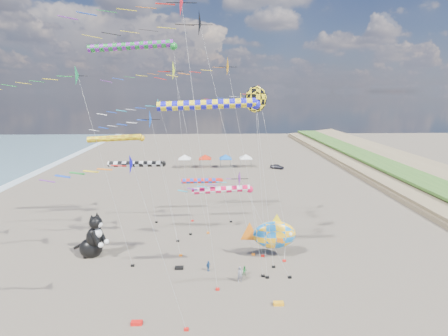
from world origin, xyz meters
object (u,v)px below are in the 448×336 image
person_adult (240,274)px  child_blue (208,266)px  cat_inflatable (92,234)px  parked_car (277,167)px  fish_inflatable (274,235)px  child_green (245,271)px

person_adult → child_blue: 3.88m
person_adult → child_blue: bearing=116.7°
cat_inflatable → person_adult: size_ratio=3.24×
cat_inflatable → parked_car: bearing=79.0°
fish_inflatable → person_adult: bearing=-129.7°
child_blue → person_adult: bearing=-82.4°
cat_inflatable → fish_inflatable: (20.39, -1.11, 0.15)m
cat_inflatable → child_blue: cat_inflatable is taller
fish_inflatable → child_blue: fish_inflatable is taller
child_green → fish_inflatable: bearing=39.1°
child_green → child_blue: child_blue is taller
person_adult → child_blue: size_ratio=1.43×
cat_inflatable → fish_inflatable: 20.42m
fish_inflatable → child_blue: (-7.31, -2.76, -2.20)m
person_adult → fish_inflatable: bearing=23.0°
child_green → parked_car: 51.46m
person_adult → cat_inflatable: bearing=131.9°
fish_inflatable → child_green: fish_inflatable is taller
child_blue → fish_inflatable: bearing=-25.8°
cat_inflatable → fish_inflatable: cat_inflatable is taller
fish_inflatable → parked_car: size_ratio=1.92×
fish_inflatable → child_green: (-3.59, -3.81, -2.25)m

